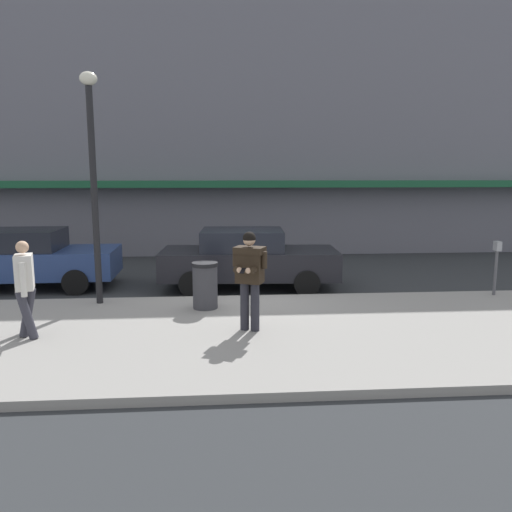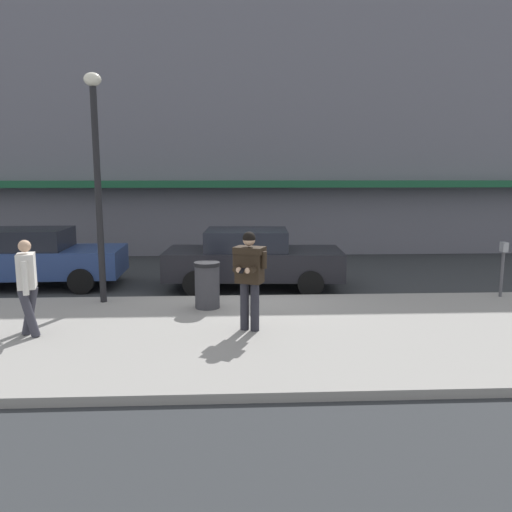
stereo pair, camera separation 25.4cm
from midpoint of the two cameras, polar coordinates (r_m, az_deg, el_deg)
name	(u,v)px [view 1 (the left image)]	position (r m, az deg, el deg)	size (l,w,h in m)	color
ground_plane	(242,299)	(11.94, -2.25, -4.94)	(80.00, 80.00, 0.00)	#2B2D30
sidewalk	(304,333)	(9.28, 4.69, -8.72)	(32.00, 5.30, 0.14)	gray
curb_paint_line	(283,298)	(12.06, 2.51, -4.78)	(28.00, 0.12, 0.01)	silver
storefront_facade	(256,121)	(20.21, -0.35, 15.19)	(28.00, 4.70, 10.03)	slate
parked_sedan_near	(26,258)	(14.25, -25.26, -0.25)	(4.54, 2.00, 1.54)	navy
parked_sedan_mid	(248,258)	(12.89, -1.52, -0.28)	(4.59, 2.12, 1.54)	black
man_texting_on_phone	(250,270)	(8.89, -1.57, -1.63)	(0.61, 0.65, 1.81)	#23232B
pedestrian_in_light_coat	(25,283)	(9.42, -25.61, -2.83)	(0.40, 0.58, 1.70)	#33333D
street_lamp_post	(93,165)	(11.25, -18.79, 9.86)	(0.36, 0.36, 4.88)	black
parking_meter	(496,260)	(12.81, 25.27, -0.42)	(0.12, 0.18, 1.27)	#4C4C51
trash_bin	(205,285)	(10.57, -6.53, -3.34)	(0.55, 0.55, 0.98)	#38383D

